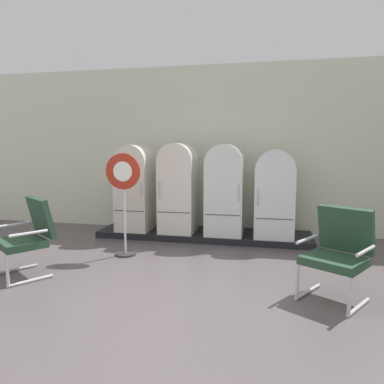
% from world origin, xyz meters
% --- Properties ---
extents(ground, '(12.00, 10.00, 0.05)m').
position_xyz_m(ground, '(0.00, 0.00, -0.03)').
color(ground, '#524B4D').
extents(back_wall, '(11.76, 0.12, 3.25)m').
position_xyz_m(back_wall, '(0.00, 3.66, 1.64)').
color(back_wall, silver).
rests_on(back_wall, ground).
extents(display_plinth, '(3.92, 0.95, 0.11)m').
position_xyz_m(display_plinth, '(0.00, 3.02, 0.06)').
color(display_plinth, black).
rests_on(display_plinth, ground).
extents(refrigerator_0, '(0.61, 0.63, 1.61)m').
position_xyz_m(refrigerator_0, '(-1.30, 2.89, 0.97)').
color(refrigerator_0, silver).
rests_on(refrigerator_0, display_plinth).
extents(refrigerator_1, '(0.63, 0.66, 1.64)m').
position_xyz_m(refrigerator_1, '(-0.46, 2.91, 0.98)').
color(refrigerator_1, silver).
rests_on(refrigerator_1, display_plinth).
extents(refrigerator_2, '(0.66, 0.68, 1.62)m').
position_xyz_m(refrigerator_2, '(0.41, 2.92, 0.97)').
color(refrigerator_2, silver).
rests_on(refrigerator_2, display_plinth).
extents(refrigerator_3, '(0.67, 0.62, 1.52)m').
position_xyz_m(refrigerator_3, '(1.27, 2.89, 0.92)').
color(refrigerator_3, white).
rests_on(refrigerator_3, display_plinth).
extents(armchair_left, '(0.86, 0.87, 1.02)m').
position_xyz_m(armchair_left, '(-1.88, 0.59, 0.56)').
color(armchair_left, silver).
rests_on(armchair_left, ground).
extents(armchair_right, '(0.86, 0.87, 1.02)m').
position_xyz_m(armchair_right, '(1.95, 0.67, 0.56)').
color(armchair_right, silver).
rests_on(armchair_right, ground).
extents(sign_stand, '(0.55, 0.32, 1.59)m').
position_xyz_m(sign_stand, '(-0.99, 1.66, 0.86)').
color(sign_stand, '#2D2D30').
rests_on(sign_stand, ground).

